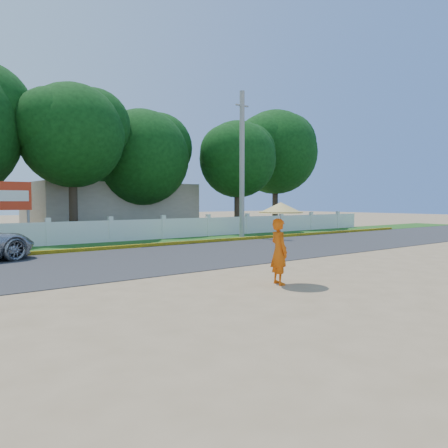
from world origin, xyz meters
TOP-DOWN VIEW (x-y plane):
  - ground at (0.00, 0.00)m, footprint 120.00×120.00m
  - road at (0.00, 4.50)m, footprint 60.00×7.00m
  - grass_verge at (0.00, 9.75)m, footprint 60.00×3.50m
  - curb at (0.00, 8.05)m, footprint 40.00×0.18m
  - fence at (0.00, 11.20)m, footprint 40.00×0.10m
  - building_near at (3.00, 18.00)m, footprint 10.00×6.00m
  - utility_pole at (6.97, 9.31)m, footprint 0.28×0.28m
  - monk_with_parasol at (-1.18, -1.76)m, footprint 1.12×1.12m
  - billboard at (-4.66, 12.30)m, footprint 2.50×0.13m
  - tree_row at (1.86, 14.60)m, footprint 34.58×8.04m

SIDE VIEW (x-z plane):
  - ground at x=0.00m, z-range 0.00..0.00m
  - road at x=0.00m, z-range 0.00..0.02m
  - grass_verge at x=0.00m, z-range 0.00..0.03m
  - curb at x=0.00m, z-range 0.00..0.16m
  - fence at x=0.00m, z-range 0.00..1.10m
  - monk_with_parasol at x=-1.18m, z-range 0.31..2.34m
  - building_near at x=3.00m, z-range 0.00..3.20m
  - billboard at x=-4.66m, z-range 0.67..3.62m
  - utility_pole at x=6.97m, z-range 0.00..8.15m
  - tree_row at x=1.86m, z-range 0.67..9.78m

